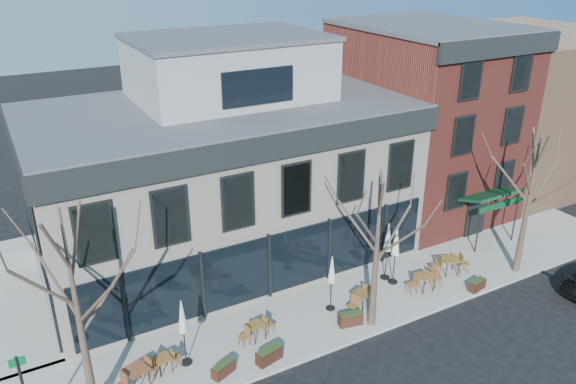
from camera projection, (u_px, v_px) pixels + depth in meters
ground at (269, 300)px, 26.16m from camera, size 120.00×120.00×0.00m
sidewalk_front at (353, 303)px, 25.85m from camera, size 33.50×4.70×0.15m
corner_building at (223, 171)px, 28.35m from camera, size 18.39×10.39×11.10m
red_brick_building at (422, 119)px, 33.64m from camera, size 8.20×11.78×11.18m
bg_building at (522, 104)px, 39.14m from camera, size 12.00×12.00×10.00m
tree_corner at (79, 314)px, 18.12m from camera, size 3.93×3.98×7.92m
tree_mid at (377, 250)px, 22.84m from camera, size 3.50×3.55×7.04m
tree_right at (529, 201)px, 26.73m from camera, size 3.72×3.77×7.48m
cafe_set_0 at (137, 376)px, 20.60m from camera, size 2.02×1.13×1.04m
cafe_set_1 at (163, 363)px, 21.41m from camera, size 1.58×0.70×0.81m
cafe_set_2 at (256, 330)px, 23.16m from camera, size 1.74×0.80×0.89m
cafe_set_3 at (361, 298)px, 25.19m from camera, size 1.85×1.14×0.96m
cafe_set_4 at (425, 281)px, 26.49m from camera, size 1.91×0.81×1.00m
cafe_set_5 at (450, 264)px, 27.81m from camera, size 2.03×1.14×1.05m
umbrella_0 at (182, 320)px, 21.18m from camera, size 0.47×0.47×2.91m
umbrella_2 at (332, 272)px, 24.53m from camera, size 0.43×0.43×2.72m
umbrella_3 at (396, 244)px, 26.43m from camera, size 0.48×0.48×3.00m
umbrella_4 at (388, 240)px, 26.79m from camera, size 0.48×0.48×3.00m
planter_0 at (223, 369)px, 21.32m from camera, size 1.03×0.70×0.53m
planter_1 at (269, 355)px, 22.00m from camera, size 1.15×0.66×0.60m
planter_2 at (350, 319)px, 24.14m from camera, size 1.11×0.61×0.59m
planter_3 at (477, 285)px, 26.62m from camera, size 0.99×0.55×0.53m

